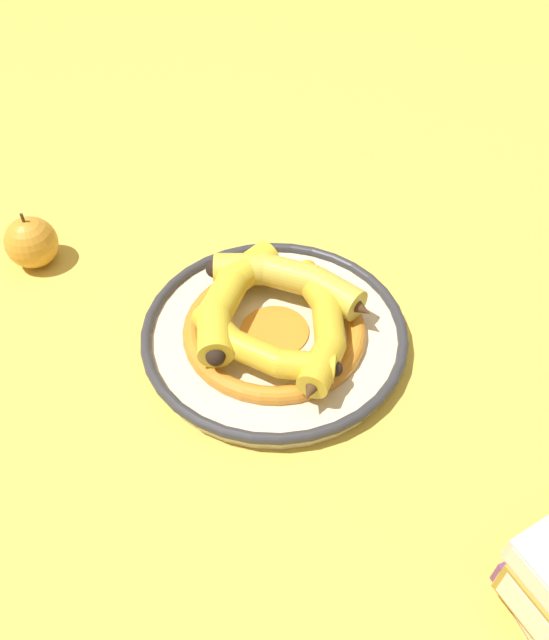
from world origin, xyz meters
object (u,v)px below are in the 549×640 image
banana_a (322,327)px  banana_d (256,348)px  decorative_bowl (274,332)px  banana_c (232,296)px  banana_b (292,280)px  apple (31,242)px

banana_a → banana_d: (-0.05, -0.06, -0.00)m
banana_a → decorative_bowl: bearing=66.9°
banana_d → banana_c: bearing=140.3°
decorative_bowl → banana_c: bearing=-175.3°
banana_b → banana_c: bearing=42.2°
decorative_bowl → apple: 0.35m
banana_a → banana_d: size_ratio=0.95×
banana_d → apple: apple is taller
decorative_bowl → banana_c: banana_c is taller
banana_b → banana_d: size_ratio=1.08×
banana_b → banana_c: 0.08m
decorative_bowl → banana_a: size_ratio=1.72×
apple → banana_d: bearing=-1.9°
decorative_bowl → banana_c: size_ratio=1.55×
banana_b → apple: 0.35m
banana_c → apple: 0.30m
banana_a → apple: bearing=65.2°
banana_c → apple: (-0.29, -0.04, -0.02)m
banana_a → banana_b: bearing=22.9°
banana_a → apple: apple is taller
decorative_bowl → banana_b: banana_b is taller
banana_a → banana_b: (-0.07, 0.05, 0.00)m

